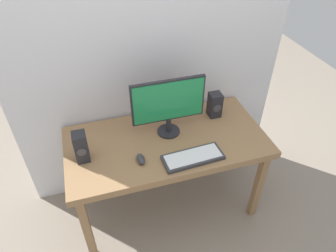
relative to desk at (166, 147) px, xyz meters
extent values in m
plane|color=gray|center=(0.00, 0.00, -0.66)|extent=(6.00, 6.00, 0.00)
cube|color=silver|center=(0.00, 0.39, 0.84)|extent=(2.08, 0.04, 3.00)
cube|color=#936D47|center=(0.00, 0.00, 0.05)|extent=(1.41, 0.70, 0.05)
cube|color=#936D47|center=(-0.64, -0.29, -0.32)|extent=(0.05, 0.05, 0.68)
cube|color=#936D47|center=(0.64, -0.29, -0.32)|extent=(0.05, 0.05, 0.68)
cube|color=#936D47|center=(-0.64, 0.29, -0.32)|extent=(0.05, 0.05, 0.68)
cube|color=#936D47|center=(0.64, 0.29, -0.32)|extent=(0.05, 0.05, 0.68)
cylinder|color=#232328|center=(0.04, 0.07, 0.08)|extent=(0.16, 0.16, 0.02)
cylinder|color=#232328|center=(0.04, 0.07, 0.14)|extent=(0.04, 0.04, 0.11)
cube|color=#232328|center=(0.04, 0.09, 0.34)|extent=(0.51, 0.02, 0.32)
cube|color=#1E8C4C|center=(0.04, 0.07, 0.34)|extent=(0.49, 0.01, 0.29)
cube|color=#333338|center=(0.11, -0.23, 0.08)|extent=(0.41, 0.18, 0.02)
cube|color=silver|center=(0.11, -0.23, 0.10)|extent=(0.37, 0.15, 0.00)
ellipsoid|color=#333338|center=(-0.22, -0.16, 0.09)|extent=(0.06, 0.10, 0.04)
cube|color=#232328|center=(0.43, 0.17, 0.17)|extent=(0.09, 0.09, 0.19)
cylinder|color=#3F3F44|center=(0.43, 0.12, 0.17)|extent=(0.06, 0.00, 0.06)
cube|color=#232328|center=(-0.57, -0.03, 0.18)|extent=(0.08, 0.10, 0.21)
cylinder|color=#3F3F44|center=(-0.57, -0.08, 0.18)|extent=(0.06, 0.00, 0.06)
camera|label=1|loc=(-0.46, -1.55, 1.52)|focal=32.90mm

